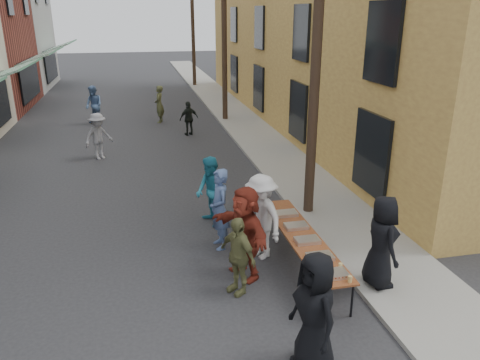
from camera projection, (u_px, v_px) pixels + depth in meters
name	position (u px, v px, depth m)	size (l,w,h in m)	color
ground	(155.00, 293.00, 9.22)	(120.00, 120.00, 0.00)	#28282B
sidewalk	(239.00, 119.00, 24.00)	(2.20, 60.00, 0.10)	gray
building_ochre	(366.00, 17.00, 22.66)	(10.00, 28.00, 10.00)	#AB7C3D
utility_pole_near	(317.00, 44.00, 11.34)	(0.26, 0.26, 9.00)	#2D2116
utility_pole_mid	(224.00, 28.00, 22.35)	(0.26, 0.26, 9.00)	#2D2116
utility_pole_far	(193.00, 23.00, 33.36)	(0.26, 0.26, 9.00)	#2D2116
serving_table	(302.00, 237.00, 9.94)	(0.70, 4.00, 0.75)	maroon
catering_tray_sausage	(334.00, 274.00, 8.40)	(0.50, 0.33, 0.08)	maroon
catering_tray_foil_b	(320.00, 257.00, 8.99)	(0.50, 0.33, 0.08)	#B2B2B7
catering_tray_buns	(307.00, 240.00, 9.64)	(0.50, 0.33, 0.08)	tan
catering_tray_foil_d	(296.00, 226.00, 10.28)	(0.50, 0.33, 0.08)	#B2B2B7
catering_tray_buns_end	(286.00, 213.00, 10.92)	(0.50, 0.33, 0.08)	tan
condiment_jar_a	(329.00, 284.00, 8.08)	(0.07, 0.07, 0.08)	#A57F26
condiment_jar_b	(326.00, 281.00, 8.17)	(0.07, 0.07, 0.08)	#A57F26
condiment_jar_c	(324.00, 278.00, 8.26)	(0.07, 0.07, 0.08)	#A57F26
cup_stack	(350.00, 279.00, 8.20)	(0.08, 0.08, 0.12)	tan
guest_front_a	(315.00, 313.00, 7.00)	(0.96, 0.62, 1.96)	black
guest_front_b	(220.00, 209.00, 10.74)	(0.70, 0.46, 1.92)	#4F689A
guest_front_c	(211.00, 192.00, 11.92)	(0.88, 0.69, 1.81)	teal
guest_front_d	(261.00, 217.00, 10.30)	(1.26, 0.72, 1.95)	silver
guest_front_e	(238.00, 256.00, 9.01)	(0.94, 0.39, 1.60)	olive
guest_queue_back	(245.00, 232.00, 9.53)	(1.84, 0.59, 1.98)	maroon
server	(382.00, 242.00, 9.05)	(0.92, 0.60, 1.87)	black
passerby_left	(98.00, 136.00, 17.36)	(1.13, 0.65, 1.74)	gray
passerby_mid	(189.00, 118.00, 20.78)	(0.89, 0.37, 1.52)	black
passerby_right	(159.00, 104.00, 23.16)	(0.66, 0.44, 1.82)	#4F5330
passerby_far	(94.00, 105.00, 22.73)	(0.91, 0.71, 1.88)	#5575A5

